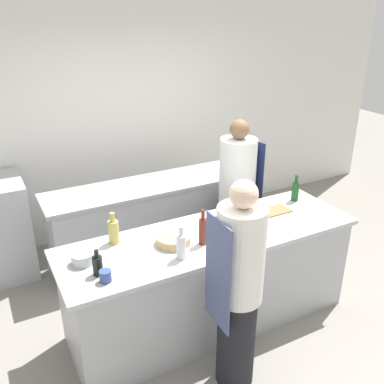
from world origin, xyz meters
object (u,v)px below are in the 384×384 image
chef_at_stove (237,196)px  bottle_wine (113,231)px  bottle_sauce (295,190)px  cup (105,276)px  bottle_olive_oil (203,230)px  chef_at_prep_near (238,289)px  bottle_cooking_oil (181,246)px  bowl_prep_small (83,258)px  bottle_vinegar (98,265)px  bowl_mixing_large (173,240)px

chef_at_stove → bottle_wine: size_ratio=6.14×
bottle_sauce → chef_at_stove: bearing=124.8°
bottle_sauce → cup: (-2.05, -0.44, -0.06)m
chef_at_stove → bottle_olive_oil: bearing=-57.3°
chef_at_prep_near → cup: bearing=63.1°
bottle_sauce → bottle_cooking_oil: bearing=-164.1°
chef_at_prep_near → cup: size_ratio=19.22×
chef_at_stove → bottle_wine: (-1.48, -0.45, 0.19)m
bottle_sauce → bowl_prep_small: bottle_sauce is taller
bowl_prep_small → cup: bearing=-75.0°
bottle_vinegar → bottle_wine: size_ratio=0.74×
chef_at_prep_near → bottle_olive_oil: bearing=-1.8°
bowl_mixing_large → cup: 0.68m
bowl_mixing_large → bowl_prep_small: (-0.72, 0.06, 0.01)m
chef_at_stove → cup: bearing=-71.6°
bottle_wine → cup: 0.53m
chef_at_prep_near → chef_at_stove: chef_at_prep_near is taller
chef_at_prep_near → bowl_prep_small: 1.17m
bottle_vinegar → bottle_olive_oil: bearing=1.6°
bottle_sauce → cup: size_ratio=3.09×
chef_at_prep_near → chef_at_stove: bearing=-31.8°
bowl_mixing_large → chef_at_prep_near: bearing=-75.2°
bottle_sauce → cup: 2.10m
chef_at_stove → bottle_cooking_oil: (-1.11, -0.91, 0.19)m
bottle_vinegar → bottle_sauce: bottle_sauce is taller
bowl_prep_small → bottle_wine: bearing=30.5°
bottle_sauce → cup: bottle_sauce is taller
chef_at_prep_near → bottle_vinegar: bearing=58.2°
bottle_cooking_oil → cup: bearing=-178.0°
bowl_prep_small → cup: size_ratio=1.93×
bottle_olive_oil → cup: bottle_olive_oil is taller
bottle_vinegar → bottle_sauce: size_ratio=0.74×
bottle_olive_oil → bowl_mixing_large: 0.25m
bottle_wine → bottle_sauce: same height
cup → chef_at_prep_near: bearing=-28.1°
bottle_olive_oil → bowl_prep_small: bottle_olive_oil is taller
bottle_wine → bowl_mixing_large: size_ratio=0.97×
bottle_wine → bottle_cooking_oil: bearing=-50.6°
chef_at_prep_near → bottle_wine: chef_at_prep_near is taller
bottle_olive_oil → bottle_sauce: bearing=14.2°
bottle_wine → cup: bearing=-114.8°
bottle_vinegar → bowl_prep_small: size_ratio=1.19×
chef_at_stove → cup: size_ratio=18.95×
cup → bottle_wine: bearing=65.2°
bottle_wine → bottle_olive_oil: bearing=-29.2°
bottle_olive_oil → bottle_sauce: size_ratio=1.13×
bowl_mixing_large → cup: cup is taller
chef_at_stove → bottle_vinegar: 1.92m
bottle_olive_oil → bowl_prep_small: size_ratio=1.82×
bottle_wine → cup: bottle_wine is taller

